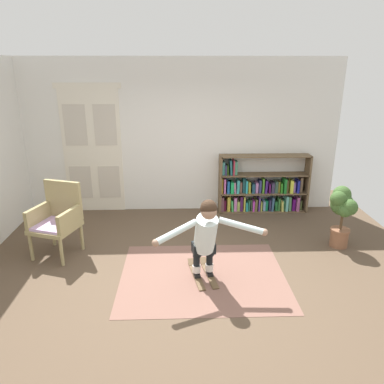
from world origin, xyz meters
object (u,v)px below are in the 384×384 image
object	(u,v)px
wicker_chair	(57,218)
potted_plant	(342,209)
bookshelf	(260,190)
person_skier	(206,233)
skis_pair	(202,273)

from	to	relation	value
wicker_chair	potted_plant	xyz separation A→B (m)	(4.36, 0.10, 0.04)
bookshelf	wicker_chair	size ratio (longest dim) A/B	1.58
potted_plant	person_skier	distance (m)	2.41
wicker_chair	skis_pair	distance (m)	2.32
wicker_chair	skis_pair	world-z (taller)	wicker_chair
potted_plant	person_skier	bearing A→B (deg)	-155.75
bookshelf	potted_plant	bearing A→B (deg)	-57.67
person_skier	skis_pair	bearing A→B (deg)	100.29
bookshelf	person_skier	world-z (taller)	person_skier
bookshelf	person_skier	xyz separation A→B (m)	(-1.23, -2.51, 0.27)
bookshelf	potted_plant	size ratio (longest dim) A/B	1.79
potted_plant	skis_pair	bearing A→B (deg)	-159.77
skis_pair	person_skier	bearing A→B (deg)	-79.71
bookshelf	potted_plant	world-z (taller)	bookshelf
wicker_chair	potted_plant	bearing A→B (deg)	1.28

